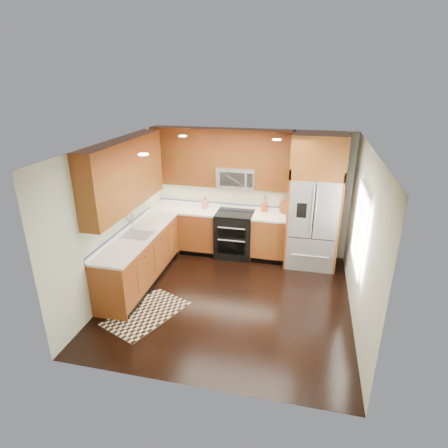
% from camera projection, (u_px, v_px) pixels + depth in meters
% --- Properties ---
extents(ground, '(4.00, 4.00, 0.00)m').
position_uv_depth(ground, '(229.00, 298.00, 6.41)').
color(ground, black).
rests_on(ground, ground).
extents(wall_back, '(4.00, 0.02, 2.60)m').
position_uv_depth(wall_back, '(250.00, 192.00, 7.73)').
color(wall_back, '#B0B7A5').
rests_on(wall_back, ground).
extents(wall_left, '(0.02, 4.00, 2.60)m').
position_uv_depth(wall_left, '(115.00, 218.00, 6.34)').
color(wall_left, '#B0B7A5').
rests_on(wall_left, ground).
extents(wall_right, '(0.02, 4.00, 2.60)m').
position_uv_depth(wall_right, '(362.00, 240.00, 5.51)').
color(wall_right, '#B0B7A5').
rests_on(wall_right, ground).
extents(window, '(0.04, 1.10, 1.30)m').
position_uv_depth(window, '(360.00, 229.00, 5.65)').
color(window, white).
rests_on(window, ground).
extents(base_cabinets, '(2.85, 3.00, 0.90)m').
position_uv_depth(base_cabinets, '(178.00, 246.00, 7.31)').
color(base_cabinets, brown).
rests_on(base_cabinets, ground).
extents(countertop, '(2.86, 3.01, 0.04)m').
position_uv_depth(countertop, '(186.00, 222.00, 7.21)').
color(countertop, silver).
rests_on(countertop, base_cabinets).
extents(upper_cabinets, '(2.85, 3.00, 1.15)m').
position_uv_depth(upper_cabinets, '(181.00, 165.00, 6.88)').
color(upper_cabinets, brown).
rests_on(upper_cabinets, ground).
extents(range, '(0.76, 0.67, 0.95)m').
position_uv_depth(range, '(235.00, 234.00, 7.79)').
color(range, black).
rests_on(range, ground).
extents(microwave, '(0.76, 0.40, 0.42)m').
position_uv_depth(microwave, '(237.00, 177.00, 7.47)').
color(microwave, '#B2B2B7').
rests_on(microwave, ground).
extents(refrigerator, '(0.98, 0.75, 2.60)m').
position_uv_depth(refrigerator, '(314.00, 202.00, 7.12)').
color(refrigerator, '#B2B2B7').
rests_on(refrigerator, ground).
extents(sink_faucet, '(0.54, 0.44, 0.37)m').
position_uv_depth(sink_faucet, '(136.00, 231.00, 6.61)').
color(sink_faucet, '#B2B2B7').
rests_on(sink_faucet, countertop).
extents(rug, '(1.21, 1.49, 0.01)m').
position_uv_depth(rug, '(147.00, 313.00, 6.00)').
color(rug, black).
rests_on(rug, ground).
extents(knife_block, '(0.12, 0.14, 0.24)m').
position_uv_depth(knife_block, '(205.00, 204.00, 7.85)').
color(knife_block, '#A26B4E').
rests_on(knife_block, countertop).
extents(utensil_crock, '(0.14, 0.14, 0.35)m').
position_uv_depth(utensil_crock, '(264.00, 206.00, 7.66)').
color(utensil_crock, '#B33516').
rests_on(utensil_crock, countertop).
extents(cutting_board, '(0.39, 0.39, 0.02)m').
position_uv_depth(cutting_board, '(285.00, 213.00, 7.59)').
color(cutting_board, brown).
rests_on(cutting_board, countertop).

